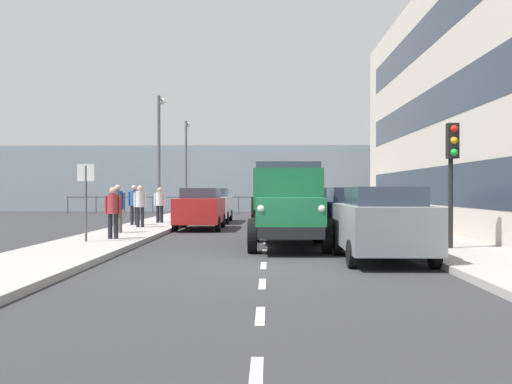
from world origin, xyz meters
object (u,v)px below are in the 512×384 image
(truck_vintage_green, at_px, (288,206))
(car_navy_kerbside_1, at_px, (352,214))
(pedestrian_strolling, at_px, (113,209))
(pedestrian_near_railing, at_px, (140,203))
(pedestrian_with_bag, at_px, (118,204))
(pedestrian_couple_a, at_px, (160,202))
(traffic_light_near, at_px, (452,158))
(car_red_oppositeside_0, at_px, (200,208))
(lamp_post_promenade, at_px, (159,146))
(street_sign, at_px, (86,189))
(car_black_kerbside_2, at_px, (334,209))
(car_white_oppositeside_1, at_px, (212,205))
(car_grey_kerbside_near, at_px, (382,223))
(pedestrian_by_lamp, at_px, (134,202))
(lamp_post_far, at_px, (186,158))

(truck_vintage_green, bearing_deg, car_navy_kerbside_1, -138.77)
(pedestrian_strolling, bearing_deg, pedestrian_near_railing, -85.93)
(pedestrian_with_bag, height_order, pedestrian_couple_a, pedestrian_with_bag)
(truck_vintage_green, relative_size, traffic_light_near, 1.76)
(car_navy_kerbside_1, relative_size, car_red_oppositeside_0, 0.96)
(truck_vintage_green, xyz_separation_m, lamp_post_promenade, (5.78, -11.12, 2.57))
(pedestrian_near_railing, bearing_deg, traffic_light_near, 140.70)
(traffic_light_near, distance_m, street_sign, 10.18)
(car_red_oppositeside_0, relative_size, pedestrian_couple_a, 2.52)
(truck_vintage_green, relative_size, car_black_kerbside_2, 1.25)
(car_navy_kerbside_1, bearing_deg, pedestrian_near_railing, -31.61)
(pedestrian_with_bag, xyz_separation_m, pedestrian_couple_a, (-0.33, -6.02, -0.05))
(car_navy_kerbside_1, xyz_separation_m, car_white_oppositeside_1, (5.46, -10.78, 0.00))
(car_black_kerbside_2, distance_m, street_sign, 10.28)
(car_red_oppositeside_0, height_order, car_white_oppositeside_1, same)
(car_grey_kerbside_near, xyz_separation_m, pedestrian_by_lamp, (8.35, -10.96, 0.25))
(pedestrian_with_bag, relative_size, lamp_post_promenade, 0.28)
(pedestrian_strolling, distance_m, lamp_post_far, 19.21)
(car_navy_kerbside_1, bearing_deg, car_white_oppositeside_1, -63.13)
(pedestrian_with_bag, xyz_separation_m, street_sign, (0.02, 3.40, 0.55))
(car_black_kerbside_2, bearing_deg, pedestrian_near_railing, 1.30)
(truck_vintage_green, xyz_separation_m, car_black_kerbside_2, (-2.08, -6.78, -0.28))
(car_red_oppositeside_0, relative_size, street_sign, 1.79)
(pedestrian_by_lamp, distance_m, street_sign, 7.77)
(car_red_oppositeside_0, bearing_deg, pedestrian_near_railing, 21.96)
(car_navy_kerbside_1, relative_size, pedestrian_near_railing, 2.32)
(traffic_light_near, bearing_deg, pedestrian_near_railing, -39.30)
(truck_vintage_green, xyz_separation_m, street_sign, (5.85, -0.28, 0.50))
(car_grey_kerbside_near, distance_m, car_black_kerbside_2, 9.71)
(car_black_kerbside_2, bearing_deg, car_navy_kerbside_1, 90.00)
(pedestrian_with_bag, bearing_deg, car_grey_kerbside_near, 140.08)
(car_red_oppositeside_0, bearing_deg, pedestrian_by_lamp, -9.68)
(truck_vintage_green, distance_m, car_red_oppositeside_0, 8.26)
(pedestrian_by_lamp, bearing_deg, car_red_oppositeside_0, 170.32)
(car_navy_kerbside_1, relative_size, car_white_oppositeside_1, 0.89)
(truck_vintage_green, xyz_separation_m, lamp_post_far, (5.80, -20.24, 2.52))
(car_black_kerbside_2, distance_m, lamp_post_far, 15.85)
(pedestrian_strolling, relative_size, lamp_post_promenade, 0.26)
(pedestrian_with_bag, height_order, street_sign, street_sign)
(pedestrian_strolling, height_order, lamp_post_far, lamp_post_far)
(car_white_oppositeside_1, bearing_deg, car_navy_kerbside_1, 116.87)
(car_navy_kerbside_1, bearing_deg, lamp_post_far, -66.84)
(car_navy_kerbside_1, xyz_separation_m, car_black_kerbside_2, (-0.00, -4.96, 0.00))
(car_white_oppositeside_1, xyz_separation_m, pedestrian_strolling, (1.93, 11.39, 0.17))
(lamp_post_far, bearing_deg, pedestrian_strolling, 91.49)
(car_grey_kerbside_near, distance_m, car_red_oppositeside_0, 11.81)
(car_white_oppositeside_1, height_order, lamp_post_far, lamp_post_far)
(pedestrian_by_lamp, xyz_separation_m, lamp_post_far, (-0.47, -12.21, 2.55))
(car_black_kerbside_2, xyz_separation_m, pedestrian_near_railing, (7.77, 0.18, 0.23))
(car_black_kerbside_2, bearing_deg, street_sign, 39.34)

